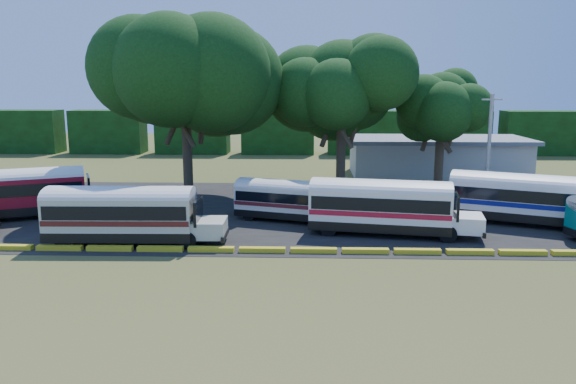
{
  "coord_description": "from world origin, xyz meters",
  "views": [
    {
      "loc": [
        4.09,
        -30.39,
        9.71
      ],
      "look_at": [
        2.83,
        6.0,
        2.64
      ],
      "focal_mm": 35.0,
      "sensor_mm": 36.0,
      "label": 1
    }
  ],
  "objects_px": {
    "bus_red": "(22,190)",
    "bus_white_red": "(384,204)",
    "bus_cream_west": "(125,212)",
    "tree_west": "(185,74)"
  },
  "relations": [
    {
      "from": "bus_cream_west",
      "to": "bus_white_red",
      "type": "bearing_deg",
      "value": 8.32
    },
    {
      "from": "tree_west",
      "to": "bus_white_red",
      "type": "bearing_deg",
      "value": -34.92
    },
    {
      "from": "bus_red",
      "to": "bus_white_red",
      "type": "relative_size",
      "value": 1.0
    },
    {
      "from": "bus_cream_west",
      "to": "tree_west",
      "type": "distance_m",
      "value": 15.65
    },
    {
      "from": "bus_cream_west",
      "to": "bus_white_red",
      "type": "xyz_separation_m",
      "value": [
        16.07,
        2.71,
        0.02
      ]
    },
    {
      "from": "bus_red",
      "to": "bus_white_red",
      "type": "height_order",
      "value": "bus_red"
    },
    {
      "from": "bus_red",
      "to": "bus_cream_west",
      "type": "distance_m",
      "value": 11.57
    },
    {
      "from": "bus_cream_west",
      "to": "bus_white_red",
      "type": "height_order",
      "value": "bus_white_red"
    },
    {
      "from": "bus_cream_west",
      "to": "bus_white_red",
      "type": "relative_size",
      "value": 0.97
    },
    {
      "from": "bus_cream_west",
      "to": "tree_west",
      "type": "height_order",
      "value": "tree_west"
    }
  ]
}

